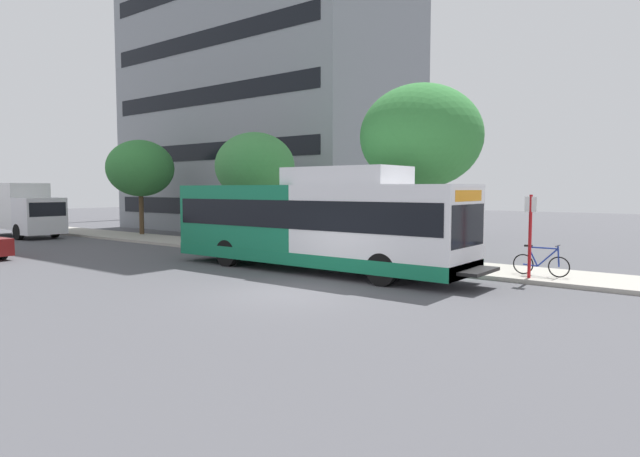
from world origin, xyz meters
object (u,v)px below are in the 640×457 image
object	(u,v)px
transit_bus	(314,223)
street_tree_mid_block	(255,167)
box_truck_background	(19,208)
bus_stop_sign_pole	(530,230)
street_tree_far_block	(140,168)
street_tree_near_stop	(421,137)
bicycle_parked	(541,263)

from	to	relation	value
transit_bus	street_tree_mid_block	distance (m)	8.48
street_tree_mid_block	box_truck_background	distance (m)	16.50
transit_bus	box_truck_background	bearing A→B (deg)	90.72
transit_bus	bus_stop_sign_pole	distance (m)	7.17
box_truck_background	street_tree_mid_block	bearing A→B (deg)	-74.21
bus_stop_sign_pole	street_tree_far_block	size ratio (longest dim) A/B	0.45
street_tree_near_stop	street_tree_mid_block	world-z (taller)	street_tree_near_stop
transit_bus	street_tree_far_block	distance (m)	17.75
bus_stop_sign_pole	street_tree_mid_block	distance (m)	14.16
transit_bus	box_truck_background	distance (m)	22.75
bus_stop_sign_pole	street_tree_mid_block	size ratio (longest dim) A/B	0.47
street_tree_near_stop	street_tree_mid_block	size ratio (longest dim) A/B	1.24
street_tree_far_block	box_truck_background	size ratio (longest dim) A/B	0.82
street_tree_near_stop	street_tree_far_block	size ratio (longest dim) A/B	1.20
transit_bus	street_tree_mid_block	xyz separation A→B (m)	(4.16, 7.02, 2.31)
bus_stop_sign_pole	transit_bus	bearing A→B (deg)	108.27
bus_stop_sign_pole	bicycle_parked	size ratio (longest dim) A/B	1.48
transit_bus	bicycle_parked	size ratio (longest dim) A/B	6.96
bicycle_parked	street_tree_mid_block	size ratio (longest dim) A/B	0.32
street_tree_far_block	box_truck_background	world-z (taller)	street_tree_far_block
street_tree_near_stop	street_tree_far_block	world-z (taller)	street_tree_near_stop
bicycle_parked	box_truck_background	world-z (taller)	box_truck_background
transit_bus	street_tree_near_stop	xyz separation A→B (m)	(4.35, -1.92, 3.26)
bus_stop_sign_pole	street_tree_near_stop	xyz separation A→B (m)	(2.11, 4.89, 3.32)
transit_bus	street_tree_near_stop	world-z (taller)	street_tree_near_stop
street_tree_mid_block	box_truck_background	xyz separation A→B (m)	(-4.45, 15.73, -2.27)
transit_bus	bicycle_parked	distance (m)	7.64
street_tree_near_stop	box_truck_background	distance (m)	25.30
bicycle_parked	box_truck_background	xyz separation A→B (m)	(-3.17, 29.73, 1.18)
bus_stop_sign_pole	street_tree_far_block	world-z (taller)	street_tree_far_block
transit_bus	box_truck_background	world-z (taller)	transit_bus
street_tree_near_stop	street_tree_far_block	bearing A→B (deg)	89.88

